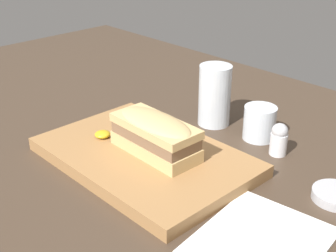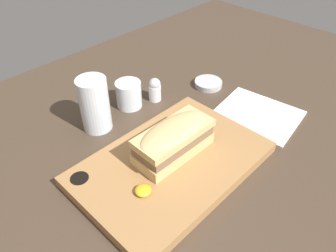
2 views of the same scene
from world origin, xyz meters
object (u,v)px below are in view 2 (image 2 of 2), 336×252
wine_glass (129,96)px  condiment_dish (208,83)px  water_glass (95,108)px  napkin (258,114)px  serving_board (170,164)px  salt_shaker (155,89)px  sandwich (174,139)px

wine_glass → condiment_dish: (20.82, -8.30, -2.19)cm
water_glass → napkin: bearing=-39.0°
serving_board → water_glass: 21.51cm
wine_glass → serving_board: bearing=-110.8°
water_glass → salt_shaker: size_ratio=2.05×
serving_board → sandwich: 5.32cm
serving_board → napkin: 27.49cm
sandwich → wine_glass: size_ratio=2.50×
salt_shaker → napkin: bearing=-60.6°
serving_board → condiment_dish: bearing=25.4°
serving_board → condiment_dish: size_ratio=5.00×
serving_board → napkin: size_ratio=1.81×
water_glass → wine_glass: water_glass is taller
sandwich → salt_shaker: size_ratio=2.68×
condiment_dish → water_glass: bearing=167.3°
sandwich → salt_shaker: bearing=55.5°
water_glass → napkin: 38.20cm
wine_glass → sandwich: bearing=-107.0°
water_glass → wine_glass: 10.90cm
water_glass → wine_glass: (10.53, 1.25, -2.51)cm
sandwich → salt_shaker: (12.73, 18.53, -2.92)cm
water_glass → salt_shaker: (16.77, -1.41, -2.35)cm
water_glass → wine_glass: size_ratio=1.91×
sandwich → salt_shaker: 22.67cm
serving_board → water_glass: water_glass is taller
water_glass → serving_board: bearing=-84.4°
water_glass → condiment_dish: water_glass is taller
salt_shaker → serving_board: bearing=-126.9°
serving_board → water_glass: (-2.07, 20.98, 4.27)cm
salt_shaker → water_glass: bearing=175.2°
sandwich → wine_glass: 22.36cm
sandwich → water_glass: 20.35cm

